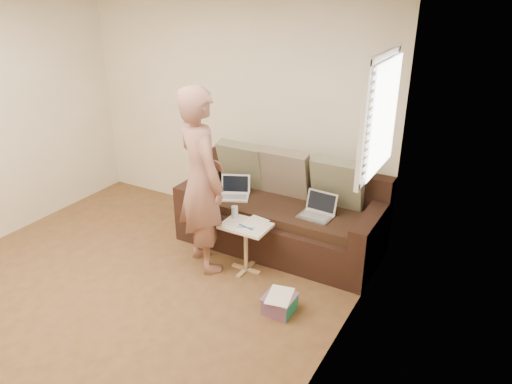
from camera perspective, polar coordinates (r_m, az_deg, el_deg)
floor at (r=4.77m, az=-17.27°, el=-12.73°), size 4.50×4.50×0.00m
ceiling at (r=3.88m, az=-22.25°, el=19.86°), size 4.50×4.50×0.00m
wall_back at (r=5.79m, az=-2.83°, el=9.34°), size 4.00×0.00×4.00m
wall_right at (r=3.05m, az=6.83°, el=-5.05°), size 0.00×4.50×4.50m
window_blinds at (r=4.25m, az=14.49°, el=8.70°), size 0.12×0.88×1.08m
sofa at (r=5.29m, az=2.93°, el=-2.27°), size 2.20×0.95×0.85m
pillow_left at (r=5.57m, az=-1.62°, el=3.23°), size 0.55×0.29×0.57m
pillow_mid at (r=5.33m, az=3.51°, el=2.22°), size 0.55×0.27×0.57m
pillow_right at (r=5.13m, az=9.61°, el=1.01°), size 0.55×0.28×0.57m
laptop_silver at (r=4.98m, az=7.01°, el=-3.00°), size 0.35×0.26×0.22m
laptop_white at (r=5.37m, az=-2.62°, el=-0.71°), size 0.39×0.35×0.23m
person at (r=4.75m, az=-6.46°, el=1.34°), size 0.83×0.76×1.90m
side_table at (r=4.92m, az=-1.20°, el=-6.59°), size 0.48×0.34×0.53m
drinking_glass at (r=4.91m, az=-2.54°, el=-2.35°), size 0.07×0.07×0.12m
scissors at (r=4.72m, az=-1.19°, el=-4.20°), size 0.20×0.14×0.02m
paper_on_table at (r=4.81m, az=-0.35°, el=-3.70°), size 0.25×0.33×0.00m
striped_box at (r=4.46m, az=2.80°, el=-13.03°), size 0.27×0.27×0.17m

